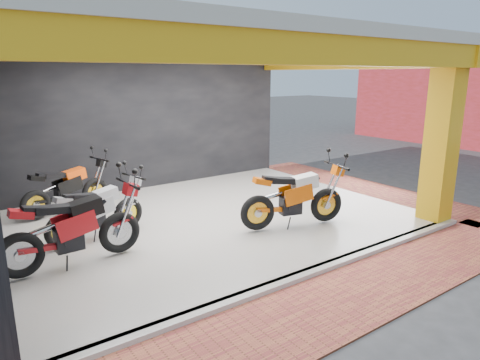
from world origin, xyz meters
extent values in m
plane|color=#2D2D30|center=(0.00, 0.00, 0.00)|extent=(80.00, 80.00, 0.00)
cube|color=silver|center=(0.00, 2.00, 0.05)|extent=(8.00, 6.00, 0.10)
cube|color=beige|center=(0.00, 2.00, 3.60)|extent=(8.40, 6.40, 0.20)
cube|color=black|center=(0.00, 5.10, 1.75)|extent=(8.20, 0.20, 3.50)
cube|color=gold|center=(3.75, -0.75, 1.75)|extent=(0.50, 0.50, 3.50)
cube|color=gold|center=(0.00, -1.00, 3.30)|extent=(8.40, 0.30, 0.40)
cube|color=gold|center=(4.00, 2.00, 3.30)|extent=(0.30, 6.40, 0.40)
cube|color=silver|center=(0.00, -1.02, 0.05)|extent=(8.00, 0.20, 0.10)
cube|color=#984D31|center=(0.00, -1.80, 0.01)|extent=(9.00, 1.40, 0.03)
cube|color=#984D31|center=(4.80, 2.00, 0.01)|extent=(1.40, 7.00, 0.03)
cube|color=#3F1E14|center=(12.98, 4.50, 1.10)|extent=(0.06, 1.00, 2.20)
camera|label=1|loc=(-4.36, -5.25, 2.99)|focal=32.00mm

